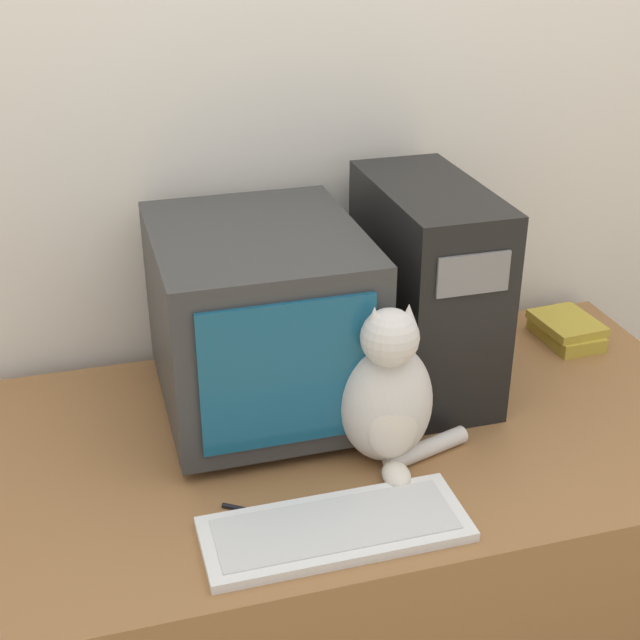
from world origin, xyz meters
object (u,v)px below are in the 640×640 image
Objects in this scene: cat at (388,397)px; keyboard at (335,529)px; computer_tower at (425,287)px; book_stack at (566,329)px; pen at (259,513)px; crt_monitor at (259,320)px.

keyboard is at bearing -124.99° from cat.
book_stack is (0.40, 0.07, -0.19)m from computer_tower.
computer_tower reaches higher than book_stack.
book_stack reaches higher than pen.
keyboard is 1.36× the size of cat.
crt_monitor is 1.07× the size of keyboard.
computer_tower is at bearing 62.18° from cat.
cat reaches higher than book_stack.
crt_monitor reaches higher than keyboard.
computer_tower is 0.59m from keyboard.
book_stack is (0.58, 0.34, -0.11)m from cat.
keyboard is at bearing -144.78° from book_stack.
computer_tower is at bearing 2.37° from crt_monitor.
cat is at bearing -123.60° from computer_tower.
crt_monitor is 0.36m from computer_tower.
pen is at bearing -103.53° from crt_monitor.
book_stack is (0.73, 0.52, 0.02)m from keyboard.
pen is at bearing -152.87° from book_stack.
book_stack reaches higher than keyboard.
computer_tower is 0.61m from pen.
pen is (-0.84, -0.43, -0.02)m from book_stack.
book_stack is 0.95m from pen.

